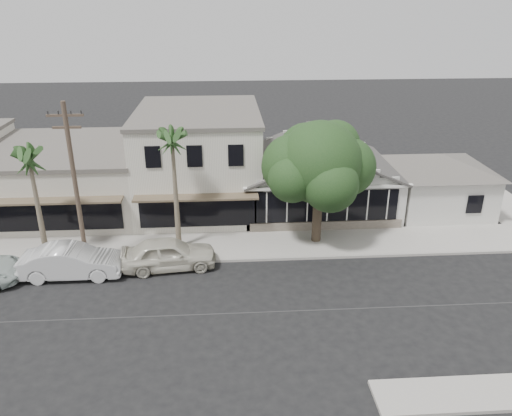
{
  "coord_description": "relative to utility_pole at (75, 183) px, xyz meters",
  "views": [
    {
      "loc": [
        -1.25,
        -19.54,
        13.65
      ],
      "look_at": [
        0.42,
        6.0,
        2.77
      ],
      "focal_mm": 35.0,
      "sensor_mm": 36.0,
      "label": 1
    }
  ],
  "objects": [
    {
      "name": "corner_shop",
      "position": [
        14.0,
        7.27,
        -2.17
      ],
      "size": [
        10.4,
        8.6,
        5.1
      ],
      "color": "silver",
      "rests_on": "ground"
    },
    {
      "name": "palm_east",
      "position": [
        4.95,
        1.51,
        1.73
      ],
      "size": [
        2.92,
        2.92,
        7.6
      ],
      "color": "#726651",
      "rests_on": "ground"
    },
    {
      "name": "car_1",
      "position": [
        -0.4,
        -1.24,
        -3.93
      ],
      "size": [
        5.22,
        1.84,
        1.72
      ],
      "primitive_type": "imported",
      "rotation": [
        0.0,
        0.0,
        1.58
      ],
      "color": "silver",
      "rests_on": "ground"
    },
    {
      "name": "ground",
      "position": [
        9.0,
        -5.2,
        -4.79
      ],
      "size": [
        140.0,
        140.0,
        0.0
      ],
      "primitive_type": "plane",
      "color": "black",
      "rests_on": "ground"
    },
    {
      "name": "row_building_near",
      "position": [
        6.0,
        8.3,
        -1.54
      ],
      "size": [
        8.0,
        10.0,
        6.5
      ],
      "primitive_type": "cube",
      "color": "silver",
      "rests_on": "ground"
    },
    {
      "name": "car_0",
      "position": [
        4.6,
        -0.69,
        -3.93
      ],
      "size": [
        5.25,
        2.56,
        1.72
      ],
      "primitive_type": "imported",
      "rotation": [
        0.0,
        0.0,
        1.68
      ],
      "color": "beige",
      "rests_on": "ground"
    },
    {
      "name": "utility_pole",
      "position": [
        0.0,
        0.0,
        0.0
      ],
      "size": [
        1.8,
        0.24,
        9.0
      ],
      "color": "brown",
      "rests_on": "ground"
    },
    {
      "name": "row_building_midnear",
      "position": [
        -3.0,
        8.3,
        -2.69
      ],
      "size": [
        10.0,
        10.0,
        4.2
      ],
      "primitive_type": "cube",
      "color": "silver",
      "rests_on": "ground"
    },
    {
      "name": "shade_tree",
      "position": [
        13.04,
        2.04,
        0.08
      ],
      "size": [
        6.67,
        6.03,
        7.4
      ],
      "rotation": [
        0.0,
        0.0,
        -0.18
      ],
      "color": "#46392A",
      "rests_on": "ground"
    },
    {
      "name": "palm_mid",
      "position": [
        -2.4,
        0.8,
        1.11
      ],
      "size": [
        3.03,
        3.03,
        6.93
      ],
      "color": "#726651",
      "rests_on": "ground"
    },
    {
      "name": "sidewalk_north",
      "position": [
        1.0,
        1.55,
        -4.71
      ],
      "size": [
        90.0,
        3.5,
        0.15
      ],
      "primitive_type": "cube",
      "color": "#9E9991",
      "rests_on": "ground"
    },
    {
      "name": "side_cottage",
      "position": [
        22.2,
        6.3,
        -3.29
      ],
      "size": [
        6.0,
        6.0,
        3.0
      ],
      "primitive_type": "cube",
      "color": "silver",
      "rests_on": "ground"
    }
  ]
}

